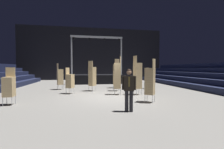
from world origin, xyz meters
name	(u,v)px	position (x,y,z in m)	size (l,w,h in m)	color
ground_plane	(107,98)	(0.00, 0.00, -0.05)	(22.00, 30.00, 0.10)	slate
arena_end_wall	(93,54)	(0.00, 15.00, 4.00)	(22.00, 0.30, 8.00)	black
bleacher_bank_right	(223,76)	(9.12, 1.00, 1.12)	(3.75, 24.00, 2.25)	#191E38
stage_riser	(96,78)	(0.00, 9.06, 0.58)	(5.90, 3.37, 5.23)	black
man_with_tie	(129,88)	(0.41, -3.22, 0.97)	(0.57, 0.32, 1.72)	black
chair_stack_front_left	(92,76)	(-0.77, 2.74, 1.15)	(0.62, 0.62, 2.31)	#B2B5BA
chair_stack_front_right	(70,81)	(-2.34, 1.69, 0.90)	(0.59, 0.59, 1.79)	#B2B5BA
chair_stack_mid_left	(150,81)	(1.95, -1.76, 1.11)	(0.62, 0.62, 2.22)	#B2B5BA
chair_stack_mid_right	(116,74)	(1.41, 4.20, 1.28)	(0.51, 0.51, 2.56)	#B2B5BA
chair_stack_mid_centre	(116,78)	(1.06, 2.44, 0.98)	(0.53, 0.53, 1.96)	#B2B5BA
chair_stack_rear_left	(118,75)	(0.80, 0.77, 1.28)	(0.52, 0.52, 2.56)	#B2B5BA
chair_stack_rear_right	(9,86)	(-4.87, -1.14, 0.90)	(0.45, 0.45, 1.79)	#B2B5BA
chair_stack_rear_centre	(149,78)	(4.09, 3.16, 0.90)	(0.62, 0.62, 1.79)	#B2B5BA
chair_stack_aisle_left	(137,75)	(2.09, 0.53, 1.28)	(0.52, 0.52, 2.56)	#B2B5BA
chair_stack_aisle_right	(60,77)	(-3.33, 3.98, 1.07)	(0.56, 0.56, 2.14)	#B2B5BA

